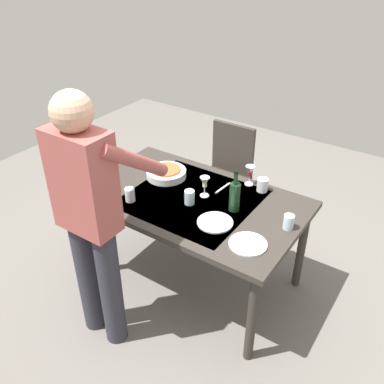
# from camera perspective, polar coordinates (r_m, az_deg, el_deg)

# --- Properties ---
(ground_plane) EXTENTS (6.00, 6.00, 0.00)m
(ground_plane) POSITION_cam_1_polar(r_m,az_deg,el_deg) (3.37, -0.00, -11.59)
(ground_plane) COLOR #66605B
(dining_table) EXTENTS (1.54, 0.93, 0.75)m
(dining_table) POSITION_cam_1_polar(r_m,az_deg,el_deg) (2.94, -0.00, -2.04)
(dining_table) COLOR #332D28
(dining_table) RESTS_ON ground_plane
(chair_near) EXTENTS (0.40, 0.40, 0.91)m
(chair_near) POSITION_cam_1_polar(r_m,az_deg,el_deg) (3.73, 4.76, 3.15)
(chair_near) COLOR black
(chair_near) RESTS_ON ground_plane
(person_server) EXTENTS (0.42, 0.61, 1.69)m
(person_server) POSITION_cam_1_polar(r_m,az_deg,el_deg) (2.45, -13.69, -2.80)
(person_server) COLOR #2D2D38
(person_server) RESTS_ON ground_plane
(wine_bottle) EXTENTS (0.07, 0.07, 0.30)m
(wine_bottle) POSITION_cam_1_polar(r_m,az_deg,el_deg) (2.74, 5.86, -0.52)
(wine_bottle) COLOR black
(wine_bottle) RESTS_ON dining_table
(wine_glass_left) EXTENTS (0.07, 0.07, 0.15)m
(wine_glass_left) POSITION_cam_1_polar(r_m,az_deg,el_deg) (3.04, 7.92, 2.73)
(wine_glass_left) COLOR white
(wine_glass_left) RESTS_ON dining_table
(wine_glass_right) EXTENTS (0.07, 0.07, 0.15)m
(wine_glass_right) POSITION_cam_1_polar(r_m,az_deg,el_deg) (2.87, 1.75, 1.23)
(wine_glass_right) COLOR white
(wine_glass_right) RESTS_ON dining_table
(water_cup_near_left) EXTENTS (0.07, 0.07, 0.10)m
(water_cup_near_left) POSITION_cam_1_polar(r_m,az_deg,el_deg) (2.82, -0.35, -0.72)
(water_cup_near_left) COLOR silver
(water_cup_near_left) RESTS_ON dining_table
(water_cup_near_right) EXTENTS (0.08, 0.08, 0.10)m
(water_cup_near_right) POSITION_cam_1_polar(r_m,az_deg,el_deg) (3.00, 9.61, 0.96)
(water_cup_near_right) COLOR silver
(water_cup_near_right) RESTS_ON dining_table
(water_cup_far_left) EXTENTS (0.07, 0.07, 0.10)m
(water_cup_far_left) POSITION_cam_1_polar(r_m,az_deg,el_deg) (2.66, 13.06, -4.00)
(water_cup_far_left) COLOR silver
(water_cup_far_left) RESTS_ON dining_table
(water_cup_far_right) EXTENTS (0.07, 0.07, 0.10)m
(water_cup_far_right) POSITION_cam_1_polar(r_m,az_deg,el_deg) (2.88, -8.48, -0.36)
(water_cup_far_right) COLOR silver
(water_cup_far_right) RESTS_ON dining_table
(serving_bowl_pasta) EXTENTS (0.30, 0.30, 0.07)m
(serving_bowl_pasta) POSITION_cam_1_polar(r_m,az_deg,el_deg) (3.15, -3.54, 2.64)
(serving_bowl_pasta) COLOR silver
(serving_bowl_pasta) RESTS_ON dining_table
(dinner_plate_near) EXTENTS (0.23, 0.23, 0.01)m
(dinner_plate_near) POSITION_cam_1_polar(r_m,az_deg,el_deg) (2.66, 3.17, -4.17)
(dinner_plate_near) COLOR silver
(dinner_plate_near) RESTS_ON dining_table
(dinner_plate_far) EXTENTS (0.23, 0.23, 0.01)m
(dinner_plate_far) POSITION_cam_1_polar(r_m,az_deg,el_deg) (2.51, 7.65, -7.06)
(dinner_plate_far) COLOR silver
(dinner_plate_far) RESTS_ON dining_table
(table_fork) EXTENTS (0.03, 0.18, 0.00)m
(table_fork) POSITION_cam_1_polar(r_m,az_deg,el_deg) (3.02, 4.22, 0.55)
(table_fork) COLOR silver
(table_fork) RESTS_ON dining_table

